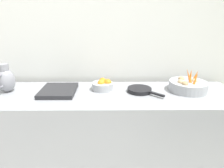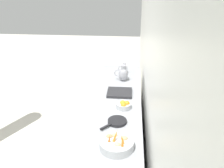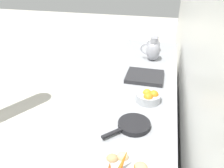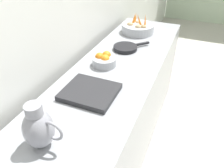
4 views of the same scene
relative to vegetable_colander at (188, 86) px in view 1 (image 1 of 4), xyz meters
name	(u,v)px [view 1 (image 1 of 4)]	position (x,y,z in m)	size (l,w,h in m)	color
tile_wall_left	(138,24)	(-0.37, -0.43, 0.52)	(0.10, 7.97, 3.00)	silver
prep_counter	(87,139)	(0.06, -0.93, -0.51)	(0.65, 2.69, 0.93)	gray
vegetable_colander	(188,86)	(0.00, 0.00, 0.00)	(0.33, 0.33, 0.21)	#9EA0A5
orange_bowl	(103,85)	(-0.04, -0.77, -0.01)	(0.19, 0.19, 0.10)	#9EA0A5
metal_pitcher_tall	(6,79)	(0.01, -1.62, 0.07)	(0.21, 0.15, 0.25)	gray
counter_sink_basin	(59,91)	(0.04, -1.16, -0.03)	(0.34, 0.30, 0.04)	#232326
skillet_on_counter	(140,90)	(0.02, -0.43, -0.03)	(0.29, 0.30, 0.03)	black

